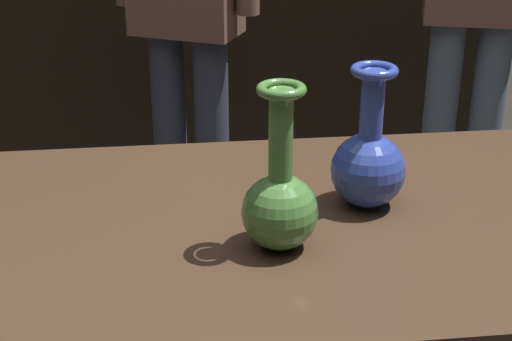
{
  "coord_description": "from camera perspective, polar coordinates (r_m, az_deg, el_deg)",
  "views": [
    {
      "loc": [
        -0.09,
        -1.03,
        1.34
      ],
      "look_at": [
        0.03,
        -0.04,
        0.9
      ],
      "focal_mm": 54.36,
      "sensor_mm": 36.0,
      "label": 1
    }
  ],
  "objects": [
    {
      "name": "back_display_shelf",
      "position": [
        3.34,
        -5.06,
        9.23
      ],
      "size": [
        2.6,
        0.4,
        0.99
      ],
      "color": "black",
      "rests_on": "ground_plane"
    },
    {
      "name": "vase_tall_behind",
      "position": [
        1.2,
        8.28,
        0.64
      ],
      "size": [
        0.12,
        0.12,
        0.22
      ],
      "color": "#2D429E",
      "rests_on": "display_plinth"
    },
    {
      "name": "vase_centerpiece",
      "position": [
        1.07,
        1.77,
        -2.19
      ],
      "size": [
        0.11,
        0.11,
        0.24
      ],
      "color": "#477A38",
      "rests_on": "display_plinth"
    }
  ]
}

